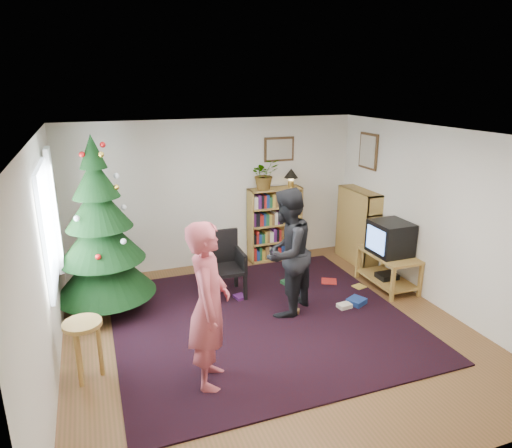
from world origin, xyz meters
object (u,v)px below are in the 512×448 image
object	(u,v)px
armchair	(223,261)
crt_tv	(390,238)
picture_right	(368,151)
table_lamp	(291,174)
christmas_tree	(102,241)
picture_back	(279,149)
tv_stand	(388,267)
stool	(83,335)
potted_plant	(264,174)
bookshelf_right	(358,225)
bookshelf_back	(275,223)
person_standing	(209,306)
person_by_chair	(286,253)

from	to	relation	value
armchair	crt_tv	bearing A→B (deg)	-13.10
picture_right	table_lamp	distance (m)	1.36
picture_right	christmas_tree	size ratio (longest dim) A/B	0.25
picture_back	picture_right	bearing A→B (deg)	-28.69
picture_right	tv_stand	distance (m)	1.99
stool	potted_plant	xyz separation A→B (m)	(3.03, 2.55, 1.04)
bookshelf_right	crt_tv	size ratio (longest dim) A/B	2.26
bookshelf_back	bookshelf_right	xyz separation A→B (m)	(1.31, -0.63, 0.00)
bookshelf_right	stool	distance (m)	4.93
stool	person_standing	size ratio (longest dim) A/B	0.38
picture_right	bookshelf_right	world-z (taller)	picture_right
christmas_tree	crt_tv	size ratio (longest dim) A/B	4.24
tv_stand	bookshelf_right	bearing A→B (deg)	83.68
bookshelf_back	person_standing	size ratio (longest dim) A/B	0.73
stool	table_lamp	xyz separation A→B (m)	(3.53, 2.55, 1.00)
picture_back	table_lamp	xyz separation A→B (m)	(0.18, -0.14, -0.43)
christmas_tree	person_standing	distance (m)	2.27
picture_back	crt_tv	bearing A→B (deg)	-60.06
bookshelf_back	person_by_chair	world-z (taller)	person_by_chair
bookshelf_right	table_lamp	world-z (taller)	table_lamp
tv_stand	stool	size ratio (longest dim) A/B	1.47
potted_plant	crt_tv	bearing A→B (deg)	-51.04
tv_stand	stool	bearing A→B (deg)	-169.34
tv_stand	potted_plant	bearing A→B (deg)	129.02
tv_stand	person_standing	size ratio (longest dim) A/B	0.55
person_standing	potted_plant	distance (m)	3.62
picture_right	tv_stand	xyz separation A→B (m)	(-0.26, -1.13, -1.62)
bookshelf_back	tv_stand	distance (m)	2.12
person_by_chair	christmas_tree	bearing A→B (deg)	-60.17
armchair	person_standing	world-z (taller)	person_standing
bookshelf_back	person_standing	world-z (taller)	person_standing
armchair	person_standing	distance (m)	2.15
christmas_tree	table_lamp	size ratio (longest dim) A/B	7.49
picture_back	christmas_tree	xyz separation A→B (m)	(-3.06, -1.15, -0.93)
stool	potted_plant	bearing A→B (deg)	40.10
stool	person_by_chair	xyz separation A→B (m)	(2.59, 0.61, 0.36)
bookshelf_right	person_by_chair	xyz separation A→B (m)	(-1.95, -1.31, 0.22)
bookshelf_right	person_by_chair	size ratio (longest dim) A/B	0.74
bookshelf_right	crt_tv	bearing A→B (deg)	173.53
armchair	table_lamp	xyz separation A→B (m)	(1.58, 1.08, 1.00)
christmas_tree	stool	distance (m)	1.64
picture_right	tv_stand	world-z (taller)	picture_right
crt_tv	person_standing	distance (m)	3.46
bookshelf_back	table_lamp	distance (m)	0.91
picture_right	person_by_chair	size ratio (longest dim) A/B	0.34
tv_stand	person_standing	xyz separation A→B (m)	(-3.19, -1.36, 0.57)
picture_back	person_standing	xyz separation A→B (m)	(-2.12, -3.21, -1.05)
person_standing	bookshelf_back	bearing A→B (deg)	-13.69
christmas_tree	crt_tv	distance (m)	4.19
bookshelf_right	armchair	size ratio (longest dim) A/B	1.34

